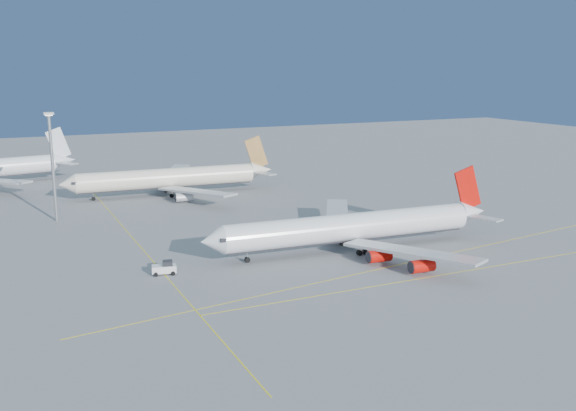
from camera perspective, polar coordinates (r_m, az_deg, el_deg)
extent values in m
plane|color=slate|center=(123.76, 8.16, -4.49)|extent=(500.00, 500.00, 0.00)
cube|color=yellow|center=(115.86, 14.04, -5.92)|extent=(90.00, 0.18, 0.02)
cube|color=yellow|center=(119.02, 9.74, -5.23)|extent=(118.86, 16.88, 0.02)
cube|color=yellow|center=(136.06, -13.37, -3.15)|extent=(0.18, 140.00, 0.02)
cylinder|color=white|center=(125.62, 5.49, -1.91)|extent=(51.55, 8.17, 5.32)
cone|color=white|center=(115.91, -6.79, -3.16)|extent=(4.41, 5.54, 5.32)
cone|color=white|center=(140.80, 16.01, -0.55)|extent=(6.69, 5.40, 5.05)
cube|color=black|center=(116.20, -5.97, -2.82)|extent=(1.75, 5.12, 0.64)
cube|color=#B7B7BC|center=(115.85, 10.91, -4.06)|extent=(14.66, 26.33, 0.50)
cube|color=#B7B7BC|center=(140.90, 4.40, -0.93)|extent=(17.09, 25.51, 0.50)
cube|color=red|center=(138.95, 15.68, 1.47)|extent=(7.06, 0.80, 9.70)
cylinder|color=gray|center=(118.60, -3.65, -4.35)|extent=(0.22, 0.22, 2.11)
cylinder|color=black|center=(118.90, -3.64, -4.84)|extent=(1.04, 0.70, 1.01)
cylinder|color=gray|center=(123.67, 6.64, -3.71)|extent=(0.29, 0.29, 2.11)
cylinder|color=black|center=(123.96, 6.62, -4.17)|extent=(1.05, 0.88, 1.01)
cylinder|color=gray|center=(130.07, 5.07, -2.86)|extent=(0.29, 0.29, 2.11)
cylinder|color=black|center=(130.35, 5.06, -3.31)|extent=(1.05, 0.88, 1.01)
cylinder|color=red|center=(118.37, 8.11, -4.47)|extent=(4.52, 2.53, 2.29)
cylinder|color=red|center=(113.90, 11.81, -5.29)|extent=(4.52, 2.53, 2.29)
cylinder|color=red|center=(135.56, 3.87, -2.20)|extent=(4.52, 2.53, 2.29)
cylinder|color=red|center=(144.17, 3.89, -1.32)|extent=(4.52, 2.53, 2.29)
cylinder|color=silver|center=(182.04, -10.69, 2.42)|extent=(49.19, 7.85, 5.37)
cone|color=silver|center=(178.84, -19.05, 1.78)|extent=(4.51, 5.58, 5.37)
cone|color=silver|center=(189.27, -2.42, 3.17)|extent=(6.84, 5.43, 5.10)
cube|color=black|center=(178.84, -18.49, 2.00)|extent=(1.76, 5.17, 0.66)
cube|color=#B7B7BC|center=(169.06, -8.15, 1.25)|extent=(14.81, 26.17, 0.52)
cube|color=#B7B7BC|center=(197.48, -10.25, 2.77)|extent=(17.00, 25.44, 0.52)
cube|color=#B47A43|center=(188.04, -2.85, 4.73)|extent=(7.26, 0.79, 9.97)
cylinder|color=gray|center=(179.85, -16.92, 0.92)|extent=(0.23, 0.23, 2.17)
cylinder|color=black|center=(180.06, -16.90, 0.58)|extent=(1.07, 0.71, 1.04)
cylinder|color=gray|center=(179.13, -10.11, 1.23)|extent=(0.30, 0.30, 2.17)
cylinder|color=black|center=(179.34, -10.10, 0.89)|extent=(1.08, 0.90, 1.04)
cylinder|color=gray|center=(186.48, -10.60, 1.64)|extent=(0.30, 0.30, 2.17)
cylinder|color=black|center=(186.68, -10.59, 1.32)|extent=(1.08, 0.90, 1.04)
cylinder|color=#B7B7BC|center=(171.32, -9.22, 0.75)|extent=(4.64, 2.58, 2.36)
cylinder|color=#B7B7BC|center=(194.71, -10.84, 2.08)|extent=(4.64, 2.58, 2.36)
cone|color=white|center=(219.02, -19.28, 3.82)|extent=(7.72, 6.34, 5.30)
cube|color=silver|center=(217.96, -19.76, 5.21)|extent=(7.63, 1.66, 10.53)
cube|color=white|center=(114.18, -10.95, -5.55)|extent=(4.53, 2.94, 1.25)
cube|color=black|center=(113.91, -10.66, -5.08)|extent=(2.02, 2.09, 0.94)
cylinder|color=black|center=(113.29, -11.67, -6.03)|extent=(0.79, 0.51, 0.73)
cylinder|color=black|center=(115.38, -11.69, -5.69)|extent=(0.79, 0.51, 0.73)
cylinder|color=black|center=(113.35, -10.18, -5.96)|extent=(0.79, 0.51, 0.73)
cylinder|color=black|center=(115.43, -10.23, -5.62)|extent=(0.79, 0.51, 0.73)
cylinder|color=gray|center=(157.11, -20.18, 3.11)|extent=(0.69, 0.69, 24.80)
cube|color=gray|center=(155.74, -20.52, 7.68)|extent=(2.18, 2.18, 0.50)
cube|color=white|center=(155.77, -20.51, 7.54)|extent=(1.59, 1.59, 0.25)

